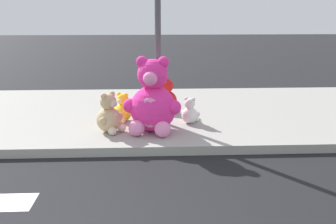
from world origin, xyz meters
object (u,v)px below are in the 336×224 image
at_px(plush_pink_large, 153,102).
at_px(plush_yellow, 122,110).
at_px(plush_white, 190,113).
at_px(sign_pole, 158,30).
at_px(plush_red, 166,98).
at_px(plush_tan, 110,116).

relative_size(plush_pink_large, plush_yellow, 2.37).
xyz_separation_m(plush_pink_large, plush_white, (0.70, 0.47, -0.32)).
bearing_deg(plush_yellow, sign_pole, -5.44).
height_order(plush_pink_large, plush_yellow, plush_pink_large).
relative_size(sign_pole, plush_white, 6.43).
bearing_deg(plush_pink_large, sign_pole, 79.18).
height_order(plush_white, plush_red, plush_red).
distance_m(sign_pole, plush_yellow, 1.63).
bearing_deg(sign_pole, plush_tan, -145.06).
height_order(plush_pink_large, plush_white, plush_pink_large).
relative_size(plush_white, plush_red, 0.71).
height_order(plush_pink_large, plush_tan, plush_pink_large).
relative_size(plush_yellow, plush_tan, 0.78).
distance_m(sign_pole, plush_tan, 1.76).
bearing_deg(plush_yellow, plush_red, 39.42).
bearing_deg(plush_yellow, plush_pink_large, -49.01).
bearing_deg(plush_red, plush_pink_large, -101.75).
relative_size(plush_yellow, plush_red, 0.79).
bearing_deg(plush_tan, plush_white, 18.24).
xyz_separation_m(sign_pole, plush_yellow, (-0.68, 0.06, -1.48)).
distance_m(plush_pink_large, plush_yellow, 0.92).
bearing_deg(plush_pink_large, plush_red, 78.25).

